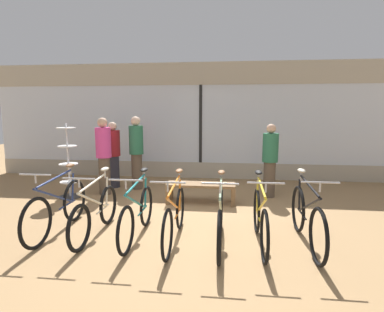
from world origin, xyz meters
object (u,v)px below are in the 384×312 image
(bicycle_center, at_px, (175,216))
(bicycle_far_right, at_px, (307,218))
(display_bench, at_px, (201,187))
(bicycle_left, at_px, (96,212))
(accessory_rack, at_px, (69,167))
(customer_mid_floor, at_px, (136,151))
(bicycle_center_left, at_px, (138,213))
(bicycle_center_right, at_px, (220,219))
(bicycle_far_left, at_px, (58,208))
(bicycle_right, at_px, (260,218))
(customer_near_bench, at_px, (270,159))
(customer_near_rack, at_px, (104,154))
(customer_by_window, at_px, (113,153))

(bicycle_center, xyz_separation_m, bicycle_far_right, (1.88, 0.09, 0.01))
(display_bench, bearing_deg, bicycle_left, -129.12)
(accessory_rack, distance_m, customer_mid_floor, 1.57)
(bicycle_center_left, height_order, customer_mid_floor, customer_mid_floor)
(bicycle_center_left, xyz_separation_m, bicycle_center_right, (1.24, -0.11, 0.00))
(display_bench, bearing_deg, bicycle_far_right, -47.09)
(bicycle_left, bearing_deg, bicycle_far_right, 0.30)
(bicycle_center_left, height_order, accessory_rack, accessory_rack)
(bicycle_center, relative_size, bicycle_far_right, 0.98)
(display_bench, relative_size, customer_mid_floor, 0.79)
(bicycle_center_right, bearing_deg, bicycle_far_left, 176.44)
(bicycle_center, relative_size, display_bench, 1.25)
(bicycle_right, xyz_separation_m, customer_near_bench, (0.47, 2.49, 0.46))
(bicycle_center, xyz_separation_m, customer_near_rack, (-2.02, 2.31, 0.54))
(bicycle_far_right, distance_m, customer_near_rack, 4.51)
(bicycle_center_left, bearing_deg, accessory_rack, 137.99)
(bicycle_far_left, relative_size, bicycle_center, 1.03)
(bicycle_center_right, height_order, customer_near_rack, customer_near_rack)
(bicycle_far_left, relative_size, customer_by_window, 1.10)
(bicycle_far_left, distance_m, customer_by_window, 2.84)
(bicycle_center_right, distance_m, customer_mid_floor, 3.62)
(bicycle_far_left, height_order, display_bench, bicycle_far_left)
(customer_near_bench, bearing_deg, bicycle_far_right, -85.56)
(bicycle_far_left, distance_m, bicycle_right, 3.10)
(bicycle_left, xyz_separation_m, bicycle_center_left, (0.66, -0.01, 0.01))
(bicycle_center, distance_m, display_bench, 1.88)
(bicycle_center, height_order, customer_near_bench, customer_near_bench)
(bicycle_center_left, xyz_separation_m, bicycle_center, (0.58, -0.07, 0.01))
(customer_near_bench, bearing_deg, customer_by_window, 173.89)
(bicycle_center_left, bearing_deg, bicycle_far_right, 0.61)
(display_bench, distance_m, customer_by_window, 2.56)
(bicycle_far_left, xyz_separation_m, accessory_rack, (-0.82, 1.85, 0.28))
(bicycle_center_left, distance_m, customer_near_rack, 2.72)
(bicycle_center_right, xyz_separation_m, display_bench, (-0.44, 1.91, -0.03))
(accessory_rack, bearing_deg, bicycle_center, -36.20)
(bicycle_far_right, bearing_deg, bicycle_center_right, -173.77)
(bicycle_right, bearing_deg, customer_by_window, 138.56)
(bicycle_center, xyz_separation_m, accessory_rack, (-2.69, 1.97, 0.29))
(bicycle_center, relative_size, accessory_rack, 1.07)
(bicycle_right, bearing_deg, accessory_rack, 153.58)
(bicycle_far_left, height_order, customer_by_window, customer_by_window)
(customer_by_window, bearing_deg, bicycle_far_right, -35.72)
(accessory_rack, height_order, customer_near_bench, accessory_rack)
(accessory_rack, bearing_deg, display_bench, -1.97)
(bicycle_center_left, bearing_deg, display_bench, 66.08)
(bicycle_far_left, relative_size, customer_near_rack, 1.03)
(bicycle_center_right, relative_size, accessory_rack, 1.05)
(bicycle_center_right, relative_size, bicycle_right, 1.03)
(bicycle_left, distance_m, customer_near_bench, 3.84)
(bicycle_center_left, height_order, customer_by_window, customer_by_window)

